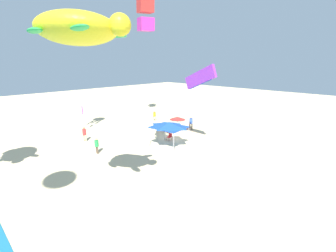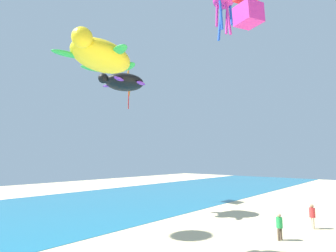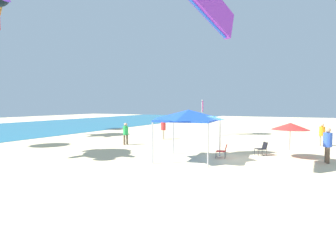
{
  "view_description": "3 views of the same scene",
  "coord_description": "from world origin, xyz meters",
  "px_view_note": "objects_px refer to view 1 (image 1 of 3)",
  "views": [
    {
      "loc": [
        -18.37,
        20.01,
        9.29
      ],
      "look_at": [
        -2.58,
        3.87,
        2.99
      ],
      "focal_mm": 24.56,
      "sensor_mm": 36.0,
      "label": 1
    },
    {
      "loc": [
        -15.7,
        2.73,
        5.27
      ],
      "look_at": [
        -0.33,
        15.96,
        7.67
      ],
      "focal_mm": 28.88,
      "sensor_mm": 36.0,
      "label": 2
    },
    {
      "loc": [
        -17.27,
        -4.54,
        3.17
      ],
      "look_at": [
        -1.77,
        3.18,
        1.92
      ],
      "focal_mm": 33.51,
      "sensor_mm": 36.0,
      "label": 3
    }
  ],
  "objects_px": {
    "beach_umbrella": "(178,118)",
    "folding_chair_facing_ocean": "(170,136)",
    "person_kite_handler": "(97,144)",
    "banner_flag": "(83,116)",
    "canopy_tent": "(169,125)",
    "person_watching_sky": "(154,115)",
    "kite_turtle_yellow": "(78,29)",
    "folding_chair_right_of_tent": "(169,130)",
    "kite_box_red": "(146,15)",
    "kite_parafoil_purple": "(200,78)",
    "person_far_stroller": "(84,133)",
    "person_beachcomber": "(191,122)"
  },
  "relations": [
    {
      "from": "beach_umbrella",
      "to": "folding_chair_facing_ocean",
      "type": "bearing_deg",
      "value": 117.89
    },
    {
      "from": "person_kite_handler",
      "to": "banner_flag",
      "type": "bearing_deg",
      "value": 171.68
    },
    {
      "from": "canopy_tent",
      "to": "person_watching_sky",
      "type": "height_order",
      "value": "canopy_tent"
    },
    {
      "from": "beach_umbrella",
      "to": "kite_turtle_yellow",
      "type": "height_order",
      "value": "kite_turtle_yellow"
    },
    {
      "from": "beach_umbrella",
      "to": "banner_flag",
      "type": "xyz_separation_m",
      "value": [
        9.45,
        8.93,
        0.29
      ]
    },
    {
      "from": "canopy_tent",
      "to": "folding_chair_right_of_tent",
      "type": "height_order",
      "value": "canopy_tent"
    },
    {
      "from": "person_watching_sky",
      "to": "folding_chair_facing_ocean",
      "type": "bearing_deg",
      "value": -79.72
    },
    {
      "from": "kite_box_red",
      "to": "kite_turtle_yellow",
      "type": "bearing_deg",
      "value": -133.94
    },
    {
      "from": "beach_umbrella",
      "to": "folding_chair_facing_ocean",
      "type": "relative_size",
      "value": 2.64
    },
    {
      "from": "person_watching_sky",
      "to": "kite_parafoil_purple",
      "type": "bearing_deg",
      "value": -69.25
    },
    {
      "from": "folding_chair_facing_ocean",
      "to": "banner_flag",
      "type": "distance_m",
      "value": 12.65
    },
    {
      "from": "folding_chair_facing_ocean",
      "to": "person_kite_handler",
      "type": "xyz_separation_m",
      "value": [
        2.47,
        8.44,
        0.52
      ]
    },
    {
      "from": "person_far_stroller",
      "to": "kite_box_red",
      "type": "xyz_separation_m",
      "value": [
        -11.33,
        -0.44,
        11.62
      ]
    },
    {
      "from": "canopy_tent",
      "to": "person_beachcomber",
      "type": "relative_size",
      "value": 2.05
    },
    {
      "from": "folding_chair_right_of_tent",
      "to": "person_kite_handler",
      "type": "xyz_separation_m",
      "value": [
        0.46,
        10.32,
        0.52
      ]
    },
    {
      "from": "person_kite_handler",
      "to": "person_beachcomber",
      "type": "bearing_deg",
      "value": 94.33
    },
    {
      "from": "person_beachcomber",
      "to": "folding_chair_facing_ocean",
      "type": "bearing_deg",
      "value": 86.5
    },
    {
      "from": "canopy_tent",
      "to": "person_watching_sky",
      "type": "xyz_separation_m",
      "value": [
        9.75,
        -6.68,
        -1.5
      ]
    },
    {
      "from": "kite_turtle_yellow",
      "to": "banner_flag",
      "type": "bearing_deg",
      "value": 124.6
    },
    {
      "from": "canopy_tent",
      "to": "person_beachcomber",
      "type": "distance_m",
      "value": 7.52
    },
    {
      "from": "kite_box_red",
      "to": "banner_flag",
      "type": "bearing_deg",
      "value": 104.25
    },
    {
      "from": "folding_chair_right_of_tent",
      "to": "person_watching_sky",
      "type": "relative_size",
      "value": 0.48
    },
    {
      "from": "person_kite_handler",
      "to": "person_far_stroller",
      "type": "distance_m",
      "value": 4.65
    },
    {
      "from": "beach_umbrella",
      "to": "kite_turtle_yellow",
      "type": "bearing_deg",
      "value": 118.49
    },
    {
      "from": "folding_chair_right_of_tent",
      "to": "person_far_stroller",
      "type": "height_order",
      "value": "person_far_stroller"
    },
    {
      "from": "banner_flag",
      "to": "person_far_stroller",
      "type": "bearing_deg",
      "value": 154.09
    },
    {
      "from": "folding_chair_facing_ocean",
      "to": "folding_chair_right_of_tent",
      "type": "bearing_deg",
      "value": 126.13
    },
    {
      "from": "folding_chair_facing_ocean",
      "to": "kite_parafoil_purple",
      "type": "height_order",
      "value": "kite_parafoil_purple"
    },
    {
      "from": "person_kite_handler",
      "to": "person_far_stroller",
      "type": "xyz_separation_m",
      "value": [
        4.56,
        -0.9,
        0.06
      ]
    },
    {
      "from": "person_kite_handler",
      "to": "kite_turtle_yellow",
      "type": "xyz_separation_m",
      "value": [
        -10.15,
        5.64,
        9.78
      ]
    },
    {
      "from": "folding_chair_right_of_tent",
      "to": "kite_turtle_yellow",
      "type": "bearing_deg",
      "value": -97.55
    },
    {
      "from": "folding_chair_right_of_tent",
      "to": "person_kite_handler",
      "type": "distance_m",
      "value": 10.34
    },
    {
      "from": "kite_box_red",
      "to": "kite_parafoil_purple",
      "type": "height_order",
      "value": "kite_box_red"
    },
    {
      "from": "canopy_tent",
      "to": "person_watching_sky",
      "type": "relative_size",
      "value": 2.29
    },
    {
      "from": "canopy_tent",
      "to": "kite_box_red",
      "type": "relative_size",
      "value": 1.73
    },
    {
      "from": "person_kite_handler",
      "to": "beach_umbrella",
      "type": "bearing_deg",
      "value": 97.29
    },
    {
      "from": "person_watching_sky",
      "to": "kite_parafoil_purple",
      "type": "distance_m",
      "value": 14.85
    },
    {
      "from": "banner_flag",
      "to": "folding_chair_facing_ocean",
      "type": "bearing_deg",
      "value": -154.15
    },
    {
      "from": "folding_chair_facing_ocean",
      "to": "person_kite_handler",
      "type": "bearing_deg",
      "value": -116.96
    },
    {
      "from": "banner_flag",
      "to": "kite_turtle_yellow",
      "type": "relative_size",
      "value": 0.7
    },
    {
      "from": "beach_umbrella",
      "to": "folding_chair_facing_ocean",
      "type": "height_order",
      "value": "beach_umbrella"
    },
    {
      "from": "folding_chair_facing_ocean",
      "to": "person_kite_handler",
      "type": "height_order",
      "value": "person_kite_handler"
    },
    {
      "from": "kite_box_red",
      "to": "beach_umbrella",
      "type": "bearing_deg",
      "value": 50.42
    },
    {
      "from": "folding_chair_facing_ocean",
      "to": "kite_turtle_yellow",
      "type": "xyz_separation_m",
      "value": [
        -7.69,
        14.08,
        10.29
      ]
    },
    {
      "from": "kite_parafoil_purple",
      "to": "kite_turtle_yellow",
      "type": "distance_m",
      "value": 15.21
    },
    {
      "from": "beach_umbrella",
      "to": "person_far_stroller",
      "type": "height_order",
      "value": "beach_umbrella"
    },
    {
      "from": "canopy_tent",
      "to": "person_beachcomber",
      "type": "xyz_separation_m",
      "value": [
        2.42,
        -6.99,
        -1.39
      ]
    },
    {
      "from": "folding_chair_right_of_tent",
      "to": "person_far_stroller",
      "type": "distance_m",
      "value": 10.69
    },
    {
      "from": "folding_chair_right_of_tent",
      "to": "person_far_stroller",
      "type": "xyz_separation_m",
      "value": [
        5.02,
        9.41,
        0.57
      ]
    },
    {
      "from": "person_beachcomber",
      "to": "kite_parafoil_purple",
      "type": "xyz_separation_m",
      "value": [
        -5.04,
        5.05,
        6.58
      ]
    }
  ]
}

